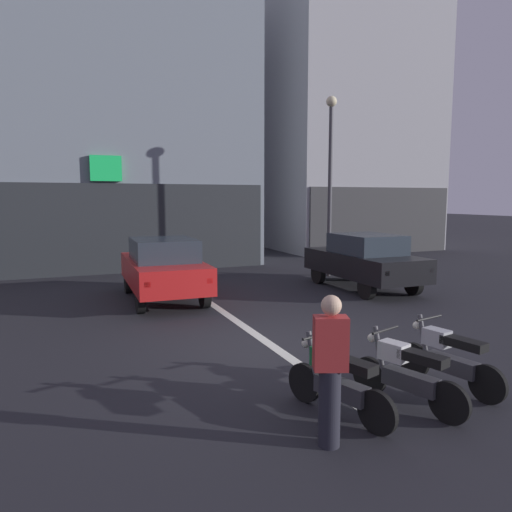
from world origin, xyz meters
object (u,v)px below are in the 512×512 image
at_px(street_lamp, 330,167).
at_px(motorcycle_white_row_left_mid, 406,373).
at_px(car_silver_down_street, 180,239).
at_px(motorcycle_green_row_leftmost, 337,381).
at_px(car_red_crossing_near, 163,267).
at_px(car_black_parked_kerbside, 364,260).
at_px(motorcycle_silver_row_centre, 448,357).
at_px(person_by_motorcycles, 330,370).

bearing_deg(street_lamp, motorcycle_white_row_left_mid, -115.73).
height_order(car_silver_down_street, motorcycle_green_row_leftmost, car_silver_down_street).
distance_m(car_red_crossing_near, car_silver_down_street, 8.44).
bearing_deg(motorcycle_green_row_leftmost, car_black_parked_kerbside, 52.72).
bearing_deg(motorcycle_white_row_left_mid, motorcycle_silver_row_centre, 15.34).
bearing_deg(motorcycle_white_row_left_mid, person_by_motorcycles, -162.35).
bearing_deg(car_red_crossing_near, person_by_motorcycles, -88.98).
relative_size(car_red_crossing_near, motorcycle_green_row_leftmost, 2.57).
distance_m(motorcycle_green_row_leftmost, motorcycle_white_row_left_mid, 0.96).
height_order(car_black_parked_kerbside, person_by_motorcycles, person_by_motorcycles).
relative_size(car_silver_down_street, motorcycle_white_row_left_mid, 2.65).
relative_size(street_lamp, motorcycle_green_row_leftmost, 3.77).
bearing_deg(motorcycle_green_row_leftmost, car_silver_down_street, 83.51).
bearing_deg(motorcycle_white_row_left_mid, car_red_crossing_near, 101.43).
xyz_separation_m(street_lamp, motorcycle_white_row_left_mid, (-4.56, -9.46, -3.29)).
relative_size(car_silver_down_street, street_lamp, 0.70).
xyz_separation_m(car_black_parked_kerbside, motorcycle_silver_row_centre, (-3.28, -6.66, -0.43)).
height_order(street_lamp, motorcycle_white_row_left_mid, street_lamp).
relative_size(car_silver_down_street, motorcycle_silver_row_centre, 2.59).
distance_m(car_silver_down_street, street_lamp, 7.86).
bearing_deg(motorcycle_green_row_leftmost, motorcycle_white_row_left_mid, -7.10).
xyz_separation_m(car_red_crossing_near, car_silver_down_street, (2.38, 8.09, 0.00)).
bearing_deg(car_black_parked_kerbside, motorcycle_silver_row_centre, -116.22).
bearing_deg(car_black_parked_kerbside, car_silver_down_street, 111.05).
height_order(car_red_crossing_near, car_silver_down_street, same).
xyz_separation_m(car_red_crossing_near, street_lamp, (6.11, 1.80, 2.86)).
bearing_deg(motorcycle_white_row_left_mid, car_silver_down_street, 86.98).
distance_m(car_black_parked_kerbside, motorcycle_silver_row_centre, 7.44).
bearing_deg(motorcycle_silver_row_centre, car_red_crossing_near, 108.66).
distance_m(motorcycle_green_row_leftmost, person_by_motorcycles, 0.83).
height_order(car_red_crossing_near, person_by_motorcycles, person_by_motorcycles).
height_order(car_red_crossing_near, street_lamp, street_lamp).
bearing_deg(car_silver_down_street, car_red_crossing_near, -106.38).
height_order(car_red_crossing_near, motorcycle_silver_row_centre, car_red_crossing_near).
height_order(car_red_crossing_near, motorcycle_white_row_left_mid, car_red_crossing_near).
distance_m(car_black_parked_kerbside, motorcycle_green_row_leftmost, 8.56).
bearing_deg(car_black_parked_kerbside, person_by_motorcycles, -127.41).
distance_m(car_black_parked_kerbside, car_silver_down_street, 9.47).
bearing_deg(street_lamp, motorcycle_silver_row_centre, -111.42).
xyz_separation_m(street_lamp, motorcycle_green_row_leftmost, (-5.51, -9.34, -3.29)).
bearing_deg(car_black_parked_kerbside, car_red_crossing_near, 172.69).
bearing_deg(motorcycle_silver_row_centre, person_by_motorcycles, -163.28).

